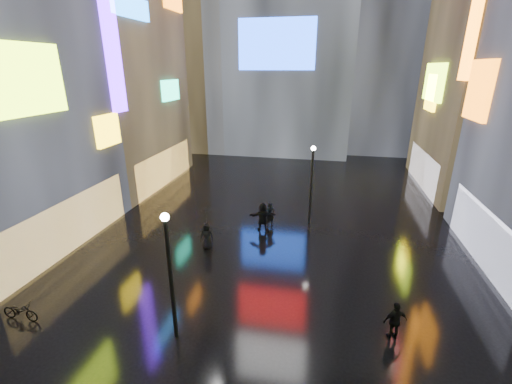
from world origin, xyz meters
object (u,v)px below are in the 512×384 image
(lamp_far, at_px, (312,180))
(pedestrian_3, at_px, (395,321))
(lamp_near, at_px, (170,271))
(bicycle, at_px, (20,311))

(lamp_far, relative_size, pedestrian_3, 3.26)
(lamp_near, height_order, bicycle, lamp_near)
(lamp_near, relative_size, bicycle, 3.22)
(lamp_near, distance_m, bicycle, 7.11)
(lamp_near, bearing_deg, bicycle, -176.35)
(lamp_near, height_order, lamp_far, same)
(lamp_far, bearing_deg, bicycle, -132.78)
(lamp_far, bearing_deg, pedestrian_3, -69.13)
(pedestrian_3, height_order, bicycle, pedestrian_3)
(lamp_far, xyz_separation_m, pedestrian_3, (3.77, -9.89, -2.15))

